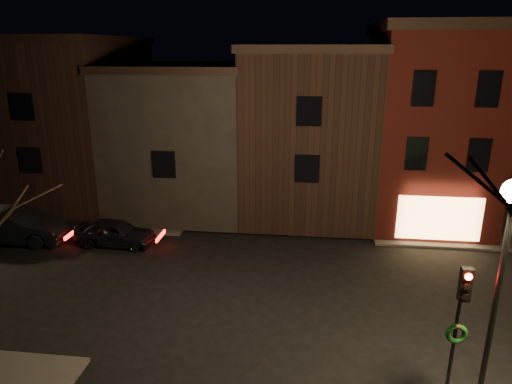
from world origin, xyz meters
The scene contains 10 objects.
ground centered at (0.00, 0.00, 0.00)m, with size 120.00×120.00×0.00m, color black.
sidewalk_far_left centered at (-20.00, 20.00, 0.06)m, with size 30.00×30.00×0.12m, color #2D2B28.
corner_building centered at (8.00, 9.47, 5.40)m, with size 6.50×8.50×10.50m.
row_building_a centered at (1.50, 10.50, 4.83)m, with size 7.30×10.30×9.40m.
row_building_b centered at (-5.75, 10.50, 4.33)m, with size 7.80×10.30×8.40m.
row_building_c centered at (-13.00, 10.50, 5.08)m, with size 7.30×10.30×9.90m.
street_lamp_near centered at (6.20, -6.00, 5.18)m, with size 0.60×0.60×6.48m.
traffic_signal centered at (5.60, -5.51, 2.81)m, with size 0.58×0.38×4.05m.
parked_car_a centered at (-7.82, 3.56, 0.67)m, with size 1.57×3.90×1.33m, color black.
parked_car_b centered at (-12.97, 3.27, 0.86)m, with size 1.82×5.21×1.72m, color black.
Camera 1 is at (1.61, -16.32, 9.37)m, focal length 32.00 mm.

